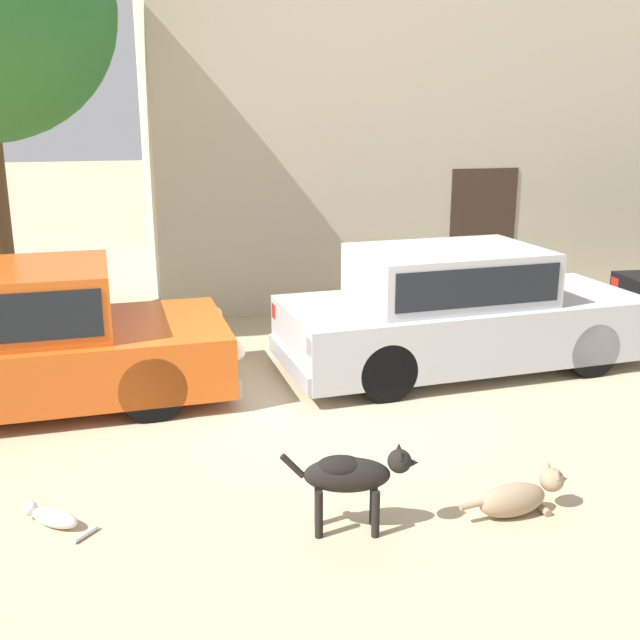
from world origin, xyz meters
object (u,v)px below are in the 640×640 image
object	(u,v)px
stray_dog_spotted	(352,474)
stray_dog_tan	(520,496)
parked_sedan_second	(457,308)
parked_sedan_nearest	(18,338)
stray_cat	(52,517)

from	to	relation	value
stray_dog_spotted	stray_dog_tan	xyz separation A→B (m)	(1.31, -0.09, -0.30)
parked_sedan_second	stray_dog_spotted	size ratio (longest dim) A/B	4.51
parked_sedan_nearest	stray_cat	size ratio (longest dim) A/B	7.93
parked_sedan_second	stray_dog_tan	bearing A→B (deg)	-109.05
parked_sedan_nearest	stray_dog_spotted	world-z (taller)	parked_sedan_nearest
parked_sedan_second	parked_sedan_nearest	bearing A→B (deg)	176.29
stray_dog_spotted	stray_dog_tan	world-z (taller)	stray_dog_spotted
parked_sedan_second	stray_cat	xyz separation A→B (m)	(-4.37, -2.58, -0.65)
stray_cat	parked_sedan_nearest	bearing A→B (deg)	-40.89
parked_sedan_second	stray_dog_spotted	distance (m)	3.91
stray_dog_tan	stray_cat	world-z (taller)	stray_dog_tan
parked_sedan_nearest	stray_cat	distance (m)	2.74
stray_cat	stray_dog_tan	bearing A→B (deg)	-152.94
parked_sedan_second	stray_dog_spotted	xyz separation A→B (m)	(-2.24, -3.19, -0.27)
parked_sedan_nearest	stray_cat	xyz separation A→B (m)	(0.48, -2.61, -0.64)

